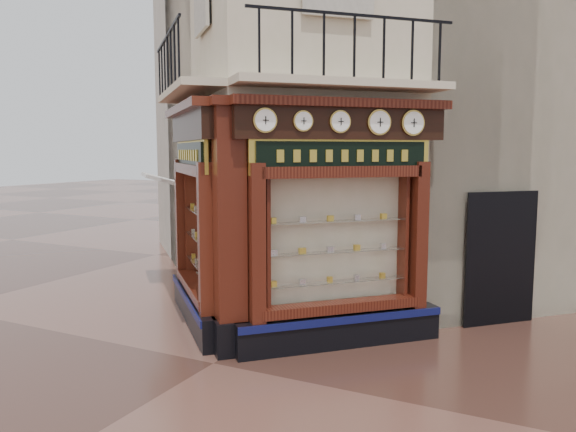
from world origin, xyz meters
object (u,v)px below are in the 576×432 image
Objects in this scene: signboard_left at (191,155)px; signboard_right at (343,156)px; clock_a at (265,120)px; clock_d at (379,122)px; clock_e at (413,123)px; clock_b at (303,121)px; corner_pilaster at (230,231)px; clock_c at (340,122)px; awning at (166,286)px.

signboard_right reaches higher than signboard_left.
clock_a is 0.17× the size of signboard_left.
clock_a is at bearing -175.13° from signboard_right.
clock_d is 0.98× the size of clock_e.
clock_d reaches higher than signboard_left.
clock_b is (0.42, 0.42, 0.00)m from clock_a.
signboard_right is (2.92, 0.00, 0.00)m from signboard_left.
corner_pilaster reaches higher than clock_b.
signboard_right is (-0.47, -0.32, -0.52)m from clock_d.
clock_c is at bearing 180.00° from clock_d.
clock_c reaches higher than awning.
clock_e reaches higher than clock_d.
clock_e is (1.74, 1.74, 0.00)m from clock_a.
clock_a reaches higher than clock_c.
clock_c is 0.23× the size of awning.
clock_b is at bearing -180.00° from clock_e.
awning is at bearing 95.93° from corner_pilaster.
awning is (-4.38, 3.03, -3.62)m from clock_a.
awning is 0.69× the size of signboard_left.
clock_b is at bearing -148.02° from signboard_left.
clock_c reaches higher than signboard_right.
clock_d is at bearing -11.15° from signboard_right.
clock_c is at bearing 0.00° from clock_a.
clock_d is at bearing -0.00° from clock_b.
signboard_right is at bearing -135.00° from signboard_left.
corner_pilaster is 2.12m from signboard_left.
corner_pilaster is 2.12m from signboard_right.
clock_a is 0.17× the size of signboard_right.
clock_c is 0.85× the size of clock_e.
signboard_left reaches higher than awning.
clock_d is at bearing -180.00° from clock_e.
signboard_right is at bearing 46.36° from clock_c.
clock_d is 0.27× the size of awning.
corner_pilaster is at bearing 171.66° from clock_e.
clock_a is 1.40m from signboard_right.
corner_pilaster reaches higher than clock_d.
clock_b is 0.60m from clock_c.
clock_a is 2.46m from clock_e.
clock_e is 7.23m from awning.
clock_e is 1.28m from signboard_right.
signboard_left is (-2.93, 0.15, -0.52)m from clock_c.
signboard_left is at bearing 132.01° from clock_c.
clock_b is 0.14× the size of signboard_left.
signboard_left is (-2.50, 0.58, -0.52)m from clock_b.
corner_pilaster is 1.78m from clock_a.
clock_a reaches higher than clock_b.
awning is at bearing 118.21° from clock_d.
corner_pilaster is 9.70× the size of clock_e.
corner_pilaster is 11.47× the size of clock_c.
clock_b is 0.77× the size of clock_d.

